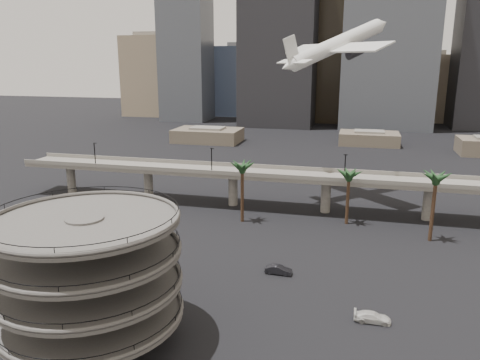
% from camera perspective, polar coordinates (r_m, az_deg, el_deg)
% --- Properties ---
extents(ground, '(700.00, 700.00, 0.00)m').
position_cam_1_polar(ground, '(62.28, -4.34, -18.67)').
color(ground, black).
rests_on(ground, ground).
extents(parking_ramp, '(22.20, 22.20, 17.35)m').
position_cam_1_polar(parking_ramp, '(59.52, -17.95, -10.24)').
color(parking_ramp, '#504D4B').
rests_on(parking_ramp, ground).
extents(overpass, '(130.00, 9.30, 14.70)m').
position_cam_1_polar(overpass, '(109.04, 4.73, 0.22)').
color(overpass, '#67625C').
rests_on(overpass, ground).
extents(palm_trees, '(42.40, 10.40, 14.00)m').
position_cam_1_polar(palm_trees, '(96.72, 11.96, 0.61)').
color(palm_trees, '#442D1D').
rests_on(palm_trees, ground).
extents(low_buildings, '(135.00, 27.50, 6.80)m').
position_cam_1_polar(low_buildings, '(194.43, 11.02, 4.92)').
color(low_buildings, brown).
rests_on(low_buildings, ground).
extents(skyline, '(269.00, 86.00, 108.19)m').
position_cam_1_polar(skyline, '(266.53, 14.24, 15.16)').
color(skyline, gray).
rests_on(skyline, ground).
extents(airborne_jet, '(26.98, 27.70, 14.62)m').
position_cam_1_polar(airborne_jet, '(119.04, 11.76, 15.82)').
color(airborne_jet, white).
rests_on(airborne_jet, ground).
extents(car_a, '(4.73, 3.63, 1.50)m').
position_cam_1_polar(car_a, '(73.83, -9.52, -12.53)').
color(car_a, red).
rests_on(car_a, ground).
extents(car_b, '(4.46, 1.66, 1.46)m').
position_cam_1_polar(car_b, '(77.99, 4.71, -10.86)').
color(car_b, black).
rests_on(car_b, ground).
extents(car_c, '(4.90, 2.07, 1.41)m').
position_cam_1_polar(car_c, '(67.32, 15.84, -15.79)').
color(car_c, silver).
rests_on(car_c, ground).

